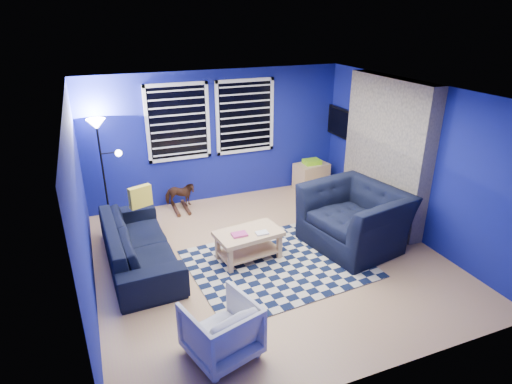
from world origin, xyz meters
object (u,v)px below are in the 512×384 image
at_px(rocking_horse, 180,195).
at_px(floor_lamp, 100,138).
at_px(sofa, 139,244).
at_px(armchair_big, 354,218).
at_px(cabinet, 311,176).
at_px(armchair_bent, 221,329).
at_px(tv, 342,123).
at_px(coffee_table, 249,239).

distance_m(rocking_horse, floor_lamp, 1.73).
xyz_separation_m(sofa, armchair_big, (3.24, -0.69, 0.14)).
height_order(armchair_big, cabinet, armchair_big).
bearing_deg(armchair_bent, floor_lamp, -93.96).
bearing_deg(cabinet, tv, -28.20).
distance_m(armchair_bent, rocking_horse, 3.82).
bearing_deg(tv, cabinet, 160.24).
xyz_separation_m(sofa, armchair_bent, (0.57, -2.19, -0.01)).
distance_m(tv, rocking_horse, 3.50).
bearing_deg(sofa, coffee_table, -109.72).
distance_m(armchair_bent, coffee_table, 1.96).
bearing_deg(cabinet, rocking_horse, 172.03).
bearing_deg(armchair_big, sofa, -113.38).
xyz_separation_m(rocking_horse, coffee_table, (0.58, -2.10, 0.02)).
relative_size(armchair_big, rocking_horse, 2.55).
bearing_deg(sofa, armchair_big, -104.22).
xyz_separation_m(tv, cabinet, (-0.54, 0.19, -1.11)).
distance_m(sofa, armchair_big, 3.32).
bearing_deg(rocking_horse, coffee_table, -145.52).
relative_size(armchair_bent, floor_lamp, 0.39).
height_order(armchair_bent, rocking_horse, armchair_bent).
relative_size(tv, cabinet, 1.39).
bearing_deg(sofa, rocking_horse, -33.03).
bearing_deg(rocking_horse, armchair_big, -116.13).
bearing_deg(armchair_bent, tv, -152.18).
relative_size(rocking_horse, cabinet, 0.79).
height_order(sofa, armchair_bent, sofa).
bearing_deg(armchair_bent, rocking_horse, -112.38).
bearing_deg(tv, sofa, -161.37).
height_order(armchair_bent, coffee_table, armchair_bent).
bearing_deg(coffee_table, armchair_big, -6.79).
distance_m(sofa, coffee_table, 1.61).
xyz_separation_m(sofa, floor_lamp, (-0.29, 1.69, 1.17)).
bearing_deg(cabinet, sofa, -164.85).
bearing_deg(cabinet, coffee_table, -144.62).
height_order(armchair_big, coffee_table, armchair_big).
bearing_deg(sofa, tv, -73.64).
xyz_separation_m(tv, coffee_table, (-2.74, -1.93, -1.07)).
height_order(armchair_bent, floor_lamp, floor_lamp).
distance_m(tv, armchair_big, 2.54).
height_order(tv, coffee_table, tv).
bearing_deg(tv, armchair_big, -116.03).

